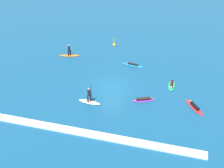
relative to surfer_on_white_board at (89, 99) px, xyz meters
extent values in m
plane|color=navy|center=(1.57, 3.70, -0.49)|extent=(120.00, 120.00, 0.00)
ellipsoid|color=white|center=(0.00, -0.01, -0.44)|extent=(2.60, 0.96, 0.10)
cylinder|color=black|center=(-0.11, -0.15, 0.05)|extent=(0.19, 0.19, 0.87)
cylinder|color=black|center=(0.10, 0.13, 0.05)|extent=(0.19, 0.19, 0.87)
cylinder|color=black|center=(0.00, -0.01, 0.81)|extent=(0.38, 0.38, 0.66)
sphere|color=tan|center=(0.00, -0.01, 1.25)|extent=(0.23, 0.23, 0.21)
cylinder|color=black|center=(0.17, 0.25, 0.66)|extent=(0.08, 0.38, 2.07)
cube|color=black|center=(0.17, 0.25, -0.33)|extent=(0.08, 0.21, 0.32)
ellipsoid|color=#23B266|center=(8.43, 6.06, -0.44)|extent=(0.80, 2.64, 0.10)
cylinder|color=#381414|center=(8.43, 6.11, -0.22)|extent=(0.35, 1.45, 0.33)
sphere|color=beige|center=(8.44, 5.26, -0.20)|extent=(0.24, 0.24, 0.24)
ellipsoid|color=red|center=(11.24, 2.11, -0.45)|extent=(2.32, 3.08, 0.08)
cylinder|color=black|center=(11.27, 2.07, -0.23)|extent=(1.07, 1.39, 0.35)
sphere|color=tan|center=(10.82, 2.77, -0.21)|extent=(0.34, 0.34, 0.25)
ellipsoid|color=orange|center=(-6.84, 10.66, -0.44)|extent=(2.98, 1.45, 0.10)
cylinder|color=black|center=(-6.89, 10.46, 0.00)|extent=(0.26, 0.26, 0.77)
cylinder|color=black|center=(-6.78, 10.86, 0.00)|extent=(0.26, 0.26, 0.77)
cylinder|color=black|center=(-6.84, 10.66, 0.71)|extent=(0.37, 0.37, 0.66)
sphere|color=beige|center=(-6.84, 10.66, 1.16)|extent=(0.27, 0.27, 0.22)
ellipsoid|color=#1E8CD1|center=(2.75, 10.08, -0.44)|extent=(3.19, 1.23, 0.10)
cylinder|color=black|center=(2.80, 10.07, -0.25)|extent=(1.47, 0.56, 0.29)
sphere|color=brown|center=(1.98, 10.23, -0.23)|extent=(0.24, 0.24, 0.21)
ellipsoid|color=purple|center=(5.72, 1.98, -0.45)|extent=(2.61, 1.71, 0.08)
cylinder|color=black|center=(5.68, 1.96, -0.24)|extent=(1.57, 0.98, 0.35)
sphere|color=brown|center=(6.49, 2.34, -0.22)|extent=(0.29, 0.29, 0.22)
sphere|color=yellow|center=(-1.50, 16.06, -0.36)|extent=(0.52, 0.52, 0.52)
cylinder|color=yellow|center=(-1.50, 16.06, 0.09)|extent=(0.13, 0.13, 1.16)
cube|color=white|center=(1.57, -5.13, -0.40)|extent=(22.06, 0.90, 0.18)
camera|label=1|loc=(9.55, -24.97, 17.70)|focal=46.54mm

